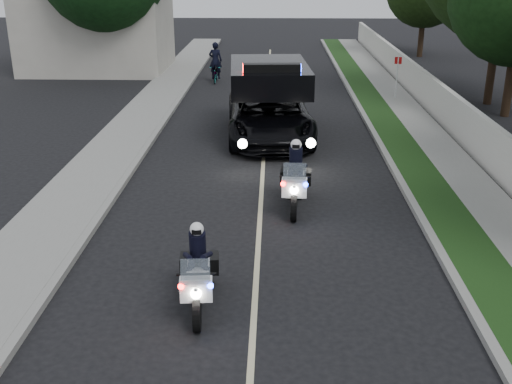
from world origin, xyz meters
TOP-DOWN VIEW (x-y plane):
  - ground at (0.00, 0.00)m, footprint 120.00×120.00m
  - curb_right at (4.10, 10.00)m, footprint 0.20×60.00m
  - grass_verge at (4.80, 10.00)m, footprint 1.20×60.00m
  - sidewalk_right at (6.10, 10.00)m, footprint 1.40×60.00m
  - property_wall at (7.10, 10.00)m, footprint 0.22×60.00m
  - curb_left at (-4.10, 10.00)m, footprint 0.20×60.00m
  - sidewalk_left at (-5.20, 10.00)m, footprint 2.00×60.00m
  - building_far at (-10.00, 26.00)m, footprint 8.00×6.00m
  - lane_marking at (0.00, 10.00)m, footprint 0.12×50.00m
  - police_moto_left at (-1.07, -0.09)m, footprint 0.85×2.03m
  - police_moto_right at (0.91, 4.96)m, footprint 0.88×2.21m
  - police_suv at (0.16, 11.70)m, footprint 3.40×6.64m
  - bicycle at (-2.81, 22.51)m, footprint 0.60×1.68m
  - cyclist at (-2.81, 22.51)m, footprint 0.73×0.53m
  - sign_post at (6.00, 18.23)m, footprint 0.39×0.39m
  - tree_right_c at (10.08, 15.33)m, footprint 6.29×6.29m
  - tree_right_d at (10.09, 17.66)m, footprint 9.07×9.07m
  - tree_right_e at (10.12, 31.98)m, footprint 6.64×6.64m
  - tree_left_near at (-8.77, 23.80)m, footprint 8.14×8.14m

SIDE VIEW (x-z plane):
  - ground at x=0.00m, z-range 0.00..0.00m
  - police_moto_left at x=-1.07m, z-range -0.84..0.84m
  - police_moto_right at x=0.91m, z-range -0.92..0.92m
  - police_suv at x=0.16m, z-range -1.57..1.57m
  - bicycle at x=-2.81m, z-range -0.44..0.44m
  - cyclist at x=-2.81m, z-range -0.96..0.96m
  - sign_post at x=6.00m, z-range -1.04..1.04m
  - tree_right_c at x=10.08m, z-range -4.81..4.81m
  - tree_right_d at x=10.09m, z-range -6.22..6.22m
  - tree_right_e at x=10.12m, z-range -4.35..4.35m
  - tree_left_near at x=-8.77m, z-range -5.65..5.65m
  - lane_marking at x=0.00m, z-range 0.00..0.01m
  - curb_right at x=4.10m, z-range 0.00..0.15m
  - curb_left at x=-4.10m, z-range 0.00..0.15m
  - grass_verge at x=4.80m, z-range 0.00..0.16m
  - sidewalk_right at x=6.10m, z-range 0.00..0.16m
  - sidewalk_left at x=-5.20m, z-range 0.00..0.16m
  - property_wall at x=7.10m, z-range 0.00..1.50m
  - building_far at x=-10.00m, z-range 0.00..7.00m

